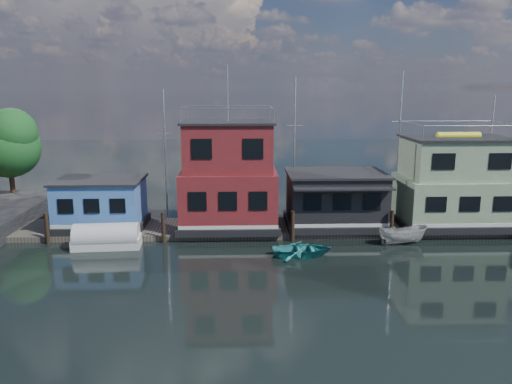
{
  "coord_description": "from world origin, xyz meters",
  "views": [
    {
      "loc": [
        -7.64,
        -24.35,
        10.64
      ],
      "look_at": [
        -6.47,
        12.0,
        3.0
      ],
      "focal_mm": 35.0,
      "sensor_mm": 36.0,
      "label": 1
    }
  ],
  "objects_px": {
    "houseboat_red": "(229,178)",
    "dinghy_teal": "(302,250)",
    "tarp_runabout": "(107,238)",
    "motorboat": "(403,235)",
    "houseboat_blue": "(101,204)",
    "houseboat_dark": "(335,199)",
    "houseboat_green": "(455,184)"
  },
  "relations": [
    {
      "from": "houseboat_dark",
      "to": "houseboat_green",
      "type": "relative_size",
      "value": 0.88
    },
    {
      "from": "houseboat_blue",
      "to": "houseboat_red",
      "type": "bearing_deg",
      "value": 0.0
    },
    {
      "from": "houseboat_red",
      "to": "dinghy_teal",
      "type": "xyz_separation_m",
      "value": [
        4.82,
        -5.79,
        -3.7
      ]
    },
    {
      "from": "houseboat_dark",
      "to": "houseboat_green",
      "type": "xyz_separation_m",
      "value": [
        9.0,
        0.02,
        1.13
      ]
    },
    {
      "from": "tarp_runabout",
      "to": "dinghy_teal",
      "type": "height_order",
      "value": "tarp_runabout"
    },
    {
      "from": "houseboat_blue",
      "to": "houseboat_green",
      "type": "height_order",
      "value": "houseboat_green"
    },
    {
      "from": "dinghy_teal",
      "to": "houseboat_red",
      "type": "bearing_deg",
      "value": 35.57
    },
    {
      "from": "houseboat_red",
      "to": "dinghy_teal",
      "type": "height_order",
      "value": "houseboat_red"
    },
    {
      "from": "houseboat_blue",
      "to": "tarp_runabout",
      "type": "height_order",
      "value": "houseboat_blue"
    },
    {
      "from": "houseboat_blue",
      "to": "tarp_runabout",
      "type": "xyz_separation_m",
      "value": [
        1.31,
        -3.75,
        -1.53
      ]
    },
    {
      "from": "tarp_runabout",
      "to": "houseboat_green",
      "type": "bearing_deg",
      "value": 4.57
    },
    {
      "from": "houseboat_green",
      "to": "tarp_runabout",
      "type": "distance_m",
      "value": 25.63
    },
    {
      "from": "houseboat_green",
      "to": "motorboat",
      "type": "xyz_separation_m",
      "value": [
        -4.93,
        -3.62,
        -2.88
      ]
    },
    {
      "from": "houseboat_red",
      "to": "houseboat_dark",
      "type": "bearing_deg",
      "value": -0.14
    },
    {
      "from": "dinghy_teal",
      "to": "houseboat_green",
      "type": "bearing_deg",
      "value": -68.77
    },
    {
      "from": "houseboat_dark",
      "to": "dinghy_teal",
      "type": "bearing_deg",
      "value": -118.86
    },
    {
      "from": "houseboat_blue",
      "to": "dinghy_teal",
      "type": "distance_m",
      "value": 15.55
    },
    {
      "from": "tarp_runabout",
      "to": "dinghy_teal",
      "type": "bearing_deg",
      "value": -12.81
    },
    {
      "from": "tarp_runabout",
      "to": "motorboat",
      "type": "xyz_separation_m",
      "value": [
        20.26,
        0.13,
        -0.01
      ]
    },
    {
      "from": "houseboat_red",
      "to": "motorboat",
      "type": "distance_m",
      "value": 13.06
    },
    {
      "from": "tarp_runabout",
      "to": "houseboat_dark",
      "type": "bearing_deg",
      "value": 9.08
    },
    {
      "from": "houseboat_dark",
      "to": "dinghy_teal",
      "type": "relative_size",
      "value": 1.91
    },
    {
      "from": "houseboat_green",
      "to": "dinghy_teal",
      "type": "height_order",
      "value": "houseboat_green"
    },
    {
      "from": "houseboat_blue",
      "to": "tarp_runabout",
      "type": "distance_m",
      "value": 4.26
    },
    {
      "from": "houseboat_dark",
      "to": "tarp_runabout",
      "type": "xyz_separation_m",
      "value": [
        -16.19,
        -3.73,
        -1.74
      ]
    },
    {
      "from": "houseboat_red",
      "to": "tarp_runabout",
      "type": "height_order",
      "value": "houseboat_red"
    },
    {
      "from": "houseboat_green",
      "to": "houseboat_dark",
      "type": "bearing_deg",
      "value": -179.88
    },
    {
      "from": "houseboat_blue",
      "to": "houseboat_green",
      "type": "xyz_separation_m",
      "value": [
        26.5,
        0.0,
        1.34
      ]
    },
    {
      "from": "tarp_runabout",
      "to": "dinghy_teal",
      "type": "xyz_separation_m",
      "value": [
        13.01,
        -2.04,
        -0.27
      ]
    },
    {
      "from": "houseboat_green",
      "to": "tarp_runabout",
      "type": "xyz_separation_m",
      "value": [
        -25.19,
        -3.75,
        -2.87
      ]
    },
    {
      "from": "houseboat_red",
      "to": "houseboat_green",
      "type": "xyz_separation_m",
      "value": [
        17.0,
        0.0,
        -0.55
      ]
    },
    {
      "from": "dinghy_teal",
      "to": "motorboat",
      "type": "xyz_separation_m",
      "value": [
        7.25,
        2.17,
        0.26
      ]
    }
  ]
}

